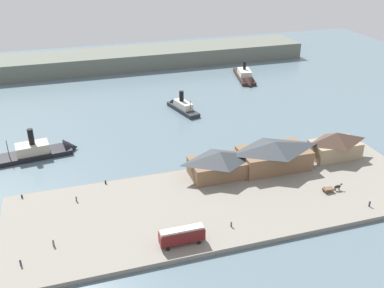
{
  "coord_description": "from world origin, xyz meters",
  "views": [
    {
      "loc": [
        -36.37,
        -109.64,
        64.01
      ],
      "look_at": [
        0.72,
        9.96,
        2.0
      ],
      "focal_mm": 40.89,
      "sensor_mm": 36.0,
      "label": 1
    }
  ],
  "objects_px": {
    "ferry_shed_central_terminal": "(220,164)",
    "mooring_post_center_west": "(22,196)",
    "street_tram": "(182,235)",
    "pedestrian_standing_center": "(231,224)",
    "pedestrian_walking_west": "(370,204)",
    "ferry_approaching_east": "(246,78)",
    "horse_cart": "(332,188)",
    "ferry_departing_north": "(44,151)",
    "pedestrian_near_east_shed": "(21,263)",
    "ferry_shed_west_terminal": "(335,145)",
    "pedestrian_walking_east": "(53,243)",
    "mooring_post_center_east": "(105,182)",
    "ferry_mid_harbor": "(181,106)",
    "ferry_shed_customs_shed": "(274,154)",
    "pedestrian_near_west_shed": "(76,199)"
  },
  "relations": [
    {
      "from": "ferry_shed_central_terminal",
      "to": "mooring_post_center_west",
      "type": "height_order",
      "value": "ferry_shed_central_terminal"
    },
    {
      "from": "ferry_shed_central_terminal",
      "to": "street_tram",
      "type": "xyz_separation_m",
      "value": [
        -18.45,
        -25.78,
        -1.28
      ]
    },
    {
      "from": "pedestrian_standing_center",
      "to": "mooring_post_center_west",
      "type": "xyz_separation_m",
      "value": [
        -47.31,
        27.47,
        -0.24
      ]
    },
    {
      "from": "pedestrian_walking_west",
      "to": "ferry_approaching_east",
      "type": "bearing_deg",
      "value": 83.31
    },
    {
      "from": "horse_cart",
      "to": "ferry_departing_north",
      "type": "height_order",
      "value": "ferry_departing_north"
    },
    {
      "from": "mooring_post_center_west",
      "to": "ferry_approaching_east",
      "type": "height_order",
      "value": "ferry_approaching_east"
    },
    {
      "from": "street_tram",
      "to": "pedestrian_walking_west",
      "type": "relative_size",
      "value": 5.93
    },
    {
      "from": "horse_cart",
      "to": "ferry_shed_central_terminal",
      "type": "bearing_deg",
      "value": 146.55
    },
    {
      "from": "pedestrian_near_east_shed",
      "to": "ferry_shed_west_terminal",
      "type": "bearing_deg",
      "value": 14.15
    },
    {
      "from": "horse_cart",
      "to": "pedestrian_walking_east",
      "type": "height_order",
      "value": "horse_cart"
    },
    {
      "from": "pedestrian_standing_center",
      "to": "ferry_departing_north",
      "type": "bearing_deg",
      "value": 128.17
    },
    {
      "from": "pedestrian_near_east_shed",
      "to": "pedestrian_standing_center",
      "type": "xyz_separation_m",
      "value": [
        46.57,
        -0.66,
        -0.06
      ]
    },
    {
      "from": "horse_cart",
      "to": "mooring_post_center_east",
      "type": "distance_m",
      "value": 60.91
    },
    {
      "from": "ferry_mid_harbor",
      "to": "ferry_shed_west_terminal",
      "type": "bearing_deg",
      "value": -58.21
    },
    {
      "from": "ferry_shed_customs_shed",
      "to": "pedestrian_walking_east",
      "type": "height_order",
      "value": "ferry_shed_customs_shed"
    },
    {
      "from": "ferry_shed_west_terminal",
      "to": "pedestrian_walking_west",
      "type": "distance_m",
      "value": 26.8
    },
    {
      "from": "street_tram",
      "to": "pedestrian_near_west_shed",
      "type": "height_order",
      "value": "street_tram"
    },
    {
      "from": "pedestrian_near_east_shed",
      "to": "ferry_mid_harbor",
      "type": "bearing_deg",
      "value": 53.64
    },
    {
      "from": "ferry_shed_west_terminal",
      "to": "horse_cart",
      "type": "relative_size",
      "value": 2.67
    },
    {
      "from": "street_tram",
      "to": "ferry_mid_harbor",
      "type": "relative_size",
      "value": 0.51
    },
    {
      "from": "pedestrian_near_west_shed",
      "to": "pedestrian_standing_center",
      "type": "xyz_separation_m",
      "value": [
        33.9,
        -21.61,
        -0.03
      ]
    },
    {
      "from": "pedestrian_standing_center",
      "to": "mooring_post_center_east",
      "type": "xyz_separation_m",
      "value": [
        -25.7,
        28.14,
        -0.24
      ]
    },
    {
      "from": "ferry_shed_customs_shed",
      "to": "mooring_post_center_east",
      "type": "xyz_separation_m",
      "value": [
        -48.01,
        5.16,
        -3.68
      ]
    },
    {
      "from": "ferry_shed_customs_shed",
      "to": "ferry_approaching_east",
      "type": "xyz_separation_m",
      "value": [
        26.38,
        80.38,
        -3.97
      ]
    },
    {
      "from": "pedestrian_standing_center",
      "to": "ferry_shed_west_terminal",
      "type": "bearing_deg",
      "value": 28.4
    },
    {
      "from": "pedestrian_walking_east",
      "to": "ferry_approaching_east",
      "type": "distance_m",
      "value": 132.27
    },
    {
      "from": "ferry_shed_central_terminal",
      "to": "ferry_approaching_east",
      "type": "xyz_separation_m",
      "value": [
        42.97,
        80.1,
        -3.54
      ]
    },
    {
      "from": "ferry_departing_north",
      "to": "ferry_approaching_east",
      "type": "height_order",
      "value": "ferry_departing_north"
    },
    {
      "from": "ferry_shed_central_terminal",
      "to": "mooring_post_center_west",
      "type": "bearing_deg",
      "value": 175.47
    },
    {
      "from": "ferry_shed_central_terminal",
      "to": "pedestrian_standing_center",
      "type": "relative_size",
      "value": 11.13
    },
    {
      "from": "ferry_shed_west_terminal",
      "to": "pedestrian_walking_east",
      "type": "relative_size",
      "value": 8.36
    },
    {
      "from": "pedestrian_near_west_shed",
      "to": "mooring_post_center_west",
      "type": "height_order",
      "value": "pedestrian_near_west_shed"
    },
    {
      "from": "ferry_shed_central_terminal",
      "to": "pedestrian_standing_center",
      "type": "xyz_separation_m",
      "value": [
        -5.72,
        -23.26,
        -3.01
      ]
    },
    {
      "from": "pedestrian_walking_west",
      "to": "mooring_post_center_west",
      "type": "height_order",
      "value": "pedestrian_walking_west"
    },
    {
      "from": "pedestrian_near_east_shed",
      "to": "ferry_departing_north",
      "type": "height_order",
      "value": "ferry_departing_north"
    },
    {
      "from": "ferry_shed_central_terminal",
      "to": "ferry_shed_west_terminal",
      "type": "xyz_separation_m",
      "value": [
        37.23,
        -0.05,
        0.43
      ]
    },
    {
      "from": "ferry_shed_central_terminal",
      "to": "ferry_departing_north",
      "type": "distance_m",
      "value": 56.12
    },
    {
      "from": "ferry_shed_customs_shed",
      "to": "horse_cart",
      "type": "relative_size",
      "value": 3.67
    },
    {
      "from": "pedestrian_near_west_shed",
      "to": "pedestrian_standing_center",
      "type": "bearing_deg",
      "value": -32.51
    },
    {
      "from": "horse_cart",
      "to": "mooring_post_center_west",
      "type": "distance_m",
      "value": 81.29
    },
    {
      "from": "horse_cart",
      "to": "pedestrian_standing_center",
      "type": "height_order",
      "value": "horse_cart"
    },
    {
      "from": "street_tram",
      "to": "mooring_post_center_west",
      "type": "bearing_deg",
      "value": 139.07
    },
    {
      "from": "mooring_post_center_west",
      "to": "street_tram",
      "type": "bearing_deg",
      "value": -40.93
    },
    {
      "from": "ferry_shed_west_terminal",
      "to": "pedestrian_walking_east",
      "type": "height_order",
      "value": "ferry_shed_west_terminal"
    },
    {
      "from": "ferry_shed_customs_shed",
      "to": "pedestrian_near_west_shed",
      "type": "height_order",
      "value": "ferry_shed_customs_shed"
    },
    {
      "from": "ferry_shed_central_terminal",
      "to": "pedestrian_standing_center",
      "type": "height_order",
      "value": "ferry_shed_central_terminal"
    },
    {
      "from": "pedestrian_walking_west",
      "to": "ferry_shed_central_terminal",
      "type": "bearing_deg",
      "value": 139.84
    },
    {
      "from": "pedestrian_near_west_shed",
      "to": "ferry_departing_north",
      "type": "relative_size",
      "value": 0.06
    },
    {
      "from": "horse_cart",
      "to": "ferry_mid_harbor",
      "type": "relative_size",
      "value": 0.28
    },
    {
      "from": "pedestrian_walking_east",
      "to": "pedestrian_near_west_shed",
      "type": "height_order",
      "value": "pedestrian_walking_east"
    }
  ]
}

